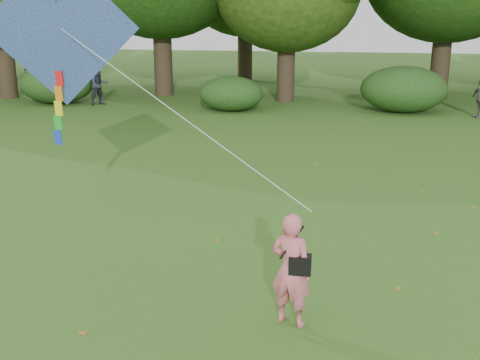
# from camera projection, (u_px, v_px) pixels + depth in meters

# --- Properties ---
(ground) EXTENTS (100.00, 100.00, 0.00)m
(ground) POSITION_uv_depth(u_px,v_px,m) (305.00, 330.00, 8.21)
(ground) COLOR #265114
(ground) RESTS_ON ground
(man_kite_flyer) EXTENTS (0.69, 0.57, 1.62)m
(man_kite_flyer) POSITION_uv_depth(u_px,v_px,m) (291.00, 270.00, 8.17)
(man_kite_flyer) COLOR #DF6973
(man_kite_flyer) RESTS_ON ground
(bystander_left) EXTENTS (1.08, 1.08, 1.76)m
(bystander_left) POSITION_uv_depth(u_px,v_px,m) (99.00, 85.00, 26.23)
(bystander_left) COLOR #282A36
(bystander_left) RESTS_ON ground
(bystander_right) EXTENTS (0.72, 0.97, 1.53)m
(bystander_right) POSITION_uv_depth(u_px,v_px,m) (480.00, 98.00, 23.32)
(bystander_right) COLOR slate
(bystander_right) RESTS_ON ground
(crossbody_bag) EXTENTS (0.43, 0.20, 0.68)m
(crossbody_bag) POSITION_uv_depth(u_px,v_px,m) (300.00, 264.00, 8.09)
(crossbody_bag) COLOR black
(crossbody_bag) RESTS_ON ground
(flying_kite) EXTENTS (5.66, 2.64, 3.53)m
(flying_kite) POSITION_uv_depth(u_px,v_px,m) (61.00, 31.00, 10.07)
(flying_kite) COLOR #2646A7
(flying_kite) RESTS_ON ground
(shrub_band) EXTENTS (39.15, 3.22, 1.88)m
(shrub_band) POSITION_uv_depth(u_px,v_px,m) (312.00, 90.00, 24.76)
(shrub_band) COLOR #264919
(shrub_band) RESTS_ON ground
(fallen_leaves) EXTENTS (8.78, 12.19, 0.01)m
(fallen_leaves) POSITION_uv_depth(u_px,v_px,m) (341.00, 221.00, 12.34)
(fallen_leaves) COLOR olive
(fallen_leaves) RESTS_ON ground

